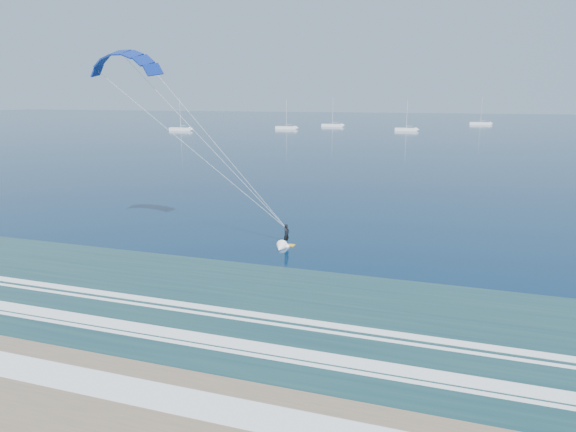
# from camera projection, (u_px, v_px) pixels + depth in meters

# --- Properties ---
(ground) EXTENTS (900.00, 900.00, 0.00)m
(ground) POSITION_uv_depth(u_px,v_px,m) (135.00, 386.00, 24.67)
(ground) COLOR #082345
(ground) RESTS_ON ground
(kitesurfer_rig) EXTENTS (17.79, 7.96, 18.54)m
(kitesurfer_rig) POSITION_uv_depth(u_px,v_px,m) (206.00, 144.00, 45.15)
(kitesurfer_rig) COLOR #F6AE1C
(kitesurfer_rig) RESTS_ON ground
(sailboat_0) EXTENTS (9.79, 2.40, 13.17)m
(sailboat_0) POSITION_uv_depth(u_px,v_px,m) (181.00, 129.00, 213.07)
(sailboat_0) COLOR white
(sailboat_0) RESTS_ON ground
(sailboat_1) EXTENTS (9.35, 2.40, 12.75)m
(sailboat_1) POSITION_uv_depth(u_px,v_px,m) (286.00, 128.00, 222.48)
(sailboat_1) COLOR white
(sailboat_1) RESTS_ON ground
(sailboat_2) EXTENTS (10.23, 2.40, 13.59)m
(sailboat_2) POSITION_uv_depth(u_px,v_px,m) (332.00, 125.00, 241.94)
(sailboat_2) COLOR white
(sailboat_2) RESTS_ON ground
(sailboat_3) EXTENTS (8.97, 2.40, 12.41)m
(sailboat_3) POSITION_uv_depth(u_px,v_px,m) (406.00, 129.00, 210.77)
(sailboat_3) COLOR white
(sailboat_3) RESTS_ON ground
(sailboat_4) EXTENTS (10.31, 2.40, 13.80)m
(sailboat_4) POSITION_uv_depth(u_px,v_px,m) (480.00, 123.00, 258.82)
(sailboat_4) COLOR white
(sailboat_4) RESTS_ON ground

